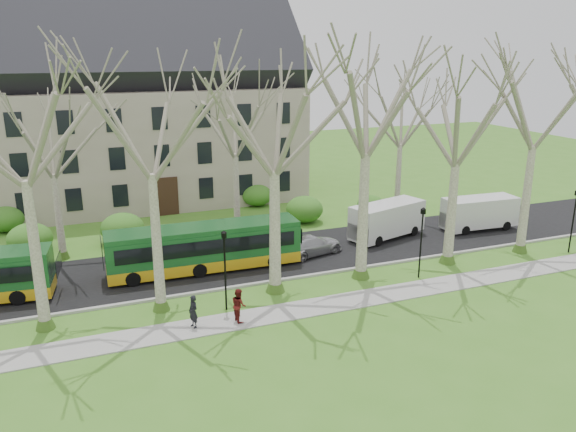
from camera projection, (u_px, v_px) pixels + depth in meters
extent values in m
plane|color=#417822|center=(321.00, 286.00, 32.74)|extent=(120.00, 120.00, 0.00)
cube|color=gray|center=(341.00, 302.00, 30.50)|extent=(70.00, 2.00, 0.06)
cube|color=black|center=(287.00, 254.00, 37.64)|extent=(80.00, 8.00, 0.06)
cube|color=#A5A39E|center=(311.00, 275.00, 34.06)|extent=(80.00, 0.25, 0.14)
cube|color=gray|center=(151.00, 145.00, 50.65)|extent=(26.00, 12.00, 10.00)
cylinder|color=black|center=(225.00, 274.00, 29.18)|extent=(0.10, 0.10, 4.00)
cube|color=black|center=(224.00, 235.00, 28.57)|extent=(0.22, 0.22, 0.30)
cylinder|color=black|center=(421.00, 246.00, 33.37)|extent=(0.10, 0.10, 4.00)
cube|color=black|center=(423.00, 211.00, 32.76)|extent=(0.22, 0.22, 0.30)
cylinder|color=black|center=(573.00, 224.00, 37.56)|extent=(0.10, 0.10, 4.00)
ellipsoid|color=#2E651C|center=(30.00, 240.00, 37.58)|extent=(2.60, 2.60, 2.00)
ellipsoid|color=#2E651C|center=(122.00, 230.00, 39.68)|extent=(2.60, 2.60, 2.00)
ellipsoid|color=#2E651C|center=(304.00, 210.00, 44.56)|extent=(2.60, 2.60, 2.00)
ellipsoid|color=#2E651C|center=(371.00, 203.00, 46.66)|extent=(2.60, 2.60, 2.00)
ellipsoid|color=#2E651C|center=(5.00, 219.00, 42.24)|extent=(2.60, 2.60, 2.00)
ellipsoid|color=#2E651C|center=(257.00, 195.00, 49.22)|extent=(2.60, 2.60, 2.00)
imported|color=#A9A8AD|center=(311.00, 245.00, 37.41)|extent=(4.86, 2.93, 1.32)
imported|color=black|center=(193.00, 312.00, 27.51)|extent=(0.59, 0.71, 1.66)
imported|color=#551413|center=(239.00, 305.00, 28.16)|extent=(0.73, 0.90, 1.73)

